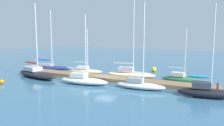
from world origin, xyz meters
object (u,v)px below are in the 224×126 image
object	(u,v)px
sailboat_1	(36,73)
mooring_buoy_orange	(2,82)
sailboat_2	(86,71)
sailboat_6	(182,79)
sailboat_0	(50,66)
sailboat_4	(130,73)
mooring_buoy_yellow	(154,69)
sailboat_5	(140,84)
sailboat_3	(83,80)
sailboat_7	(206,91)

from	to	relation	value
sailboat_1	mooring_buoy_orange	xyz separation A→B (m)	(-0.65, -4.84, -0.35)
sailboat_2	sailboat_6	world-z (taller)	sailboat_2
sailboat_6	sailboat_0	bearing A→B (deg)	-178.27
sailboat_0	sailboat_1	distance (m)	7.24
sailboat_6	mooring_buoy_orange	distance (m)	21.98
sailboat_6	sailboat_2	bearing A→B (deg)	-176.10
sailboat_1	sailboat_4	distance (m)	13.07
sailboat_0	sailboat_1	world-z (taller)	sailboat_1
mooring_buoy_yellow	mooring_buoy_orange	bearing A→B (deg)	-129.88
sailboat_6	mooring_buoy_yellow	bearing A→B (deg)	134.46
sailboat_4	sailboat_5	bearing A→B (deg)	-68.03
sailboat_1	sailboat_6	xyz separation A→B (m)	(18.61, 5.75, -0.10)
sailboat_2	sailboat_5	distance (m)	11.86
sailboat_2	sailboat_3	bearing A→B (deg)	-70.14
sailboat_4	mooring_buoy_yellow	size ratio (longest dim) A/B	13.33
sailboat_5	sailboat_7	bearing A→B (deg)	-6.62
sailboat_3	sailboat_4	distance (m)	7.07
sailboat_5	sailboat_0	bearing A→B (deg)	157.51
sailboat_0	mooring_buoy_orange	distance (m)	11.56
sailboat_1	sailboat_3	distance (m)	8.25
sailboat_1	sailboat_2	xyz separation A→B (m)	(4.51, 5.63, -0.14)
sailboat_1	sailboat_7	distance (m)	21.86
sailboat_4	sailboat_7	world-z (taller)	sailboat_4
sailboat_0	sailboat_5	xyz separation A→B (m)	(18.51, -6.05, 0.08)
sailboat_2	sailboat_3	distance (m)	7.17
sailboat_2	mooring_buoy_yellow	world-z (taller)	sailboat_2
sailboat_7	mooring_buoy_yellow	bearing A→B (deg)	117.53
sailboat_0	sailboat_6	bearing A→B (deg)	-14.07
sailboat_5	sailboat_6	size ratio (longest dim) A/B	1.40
sailboat_1	sailboat_3	bearing A→B (deg)	9.99
sailboat_5	mooring_buoy_yellow	world-z (taller)	sailboat_5
sailboat_1	mooring_buoy_yellow	distance (m)	17.81
sailboat_6	mooring_buoy_yellow	xyz separation A→B (m)	(-5.32, 6.10, -0.12)
sailboat_0	sailboat_1	size ratio (longest dim) A/B	0.99
sailboat_2	mooring_buoy_orange	bearing A→B (deg)	-127.68
sailboat_5	sailboat_7	xyz separation A→B (m)	(6.73, -0.26, 0.10)
sailboat_3	sailboat_6	distance (m)	12.11
sailboat_0	mooring_buoy_yellow	world-z (taller)	sailboat_0
sailboat_3	mooring_buoy_yellow	world-z (taller)	sailboat_3
sailboat_1	sailboat_6	bearing A→B (deg)	30.61
sailboat_0	mooring_buoy_yellow	bearing A→B (deg)	5.73
sailboat_6	sailboat_7	world-z (taller)	sailboat_7
mooring_buoy_yellow	sailboat_6	bearing A→B (deg)	-48.94
sailboat_2	mooring_buoy_yellow	bearing A→B (deg)	23.85
sailboat_3	sailboat_1	bearing A→B (deg)	170.62
sailboat_5	mooring_buoy_orange	xyz separation A→B (m)	(-15.77, -5.19, -0.28)
sailboat_5	sailboat_2	bearing A→B (deg)	149.16
sailboat_4	sailboat_6	world-z (taller)	sailboat_4
mooring_buoy_yellow	mooring_buoy_orange	distance (m)	21.75
sailboat_0	mooring_buoy_orange	bearing A→B (deg)	-88.70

